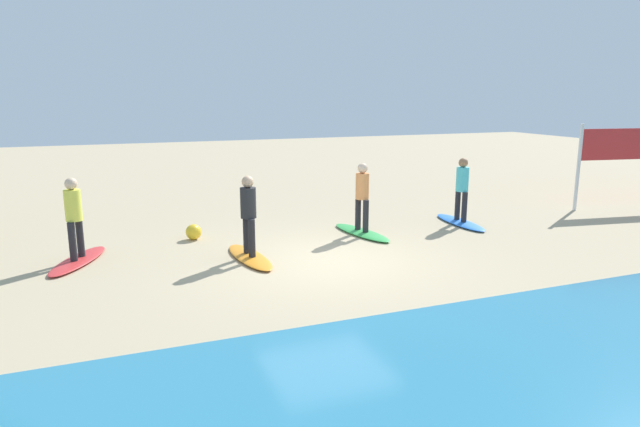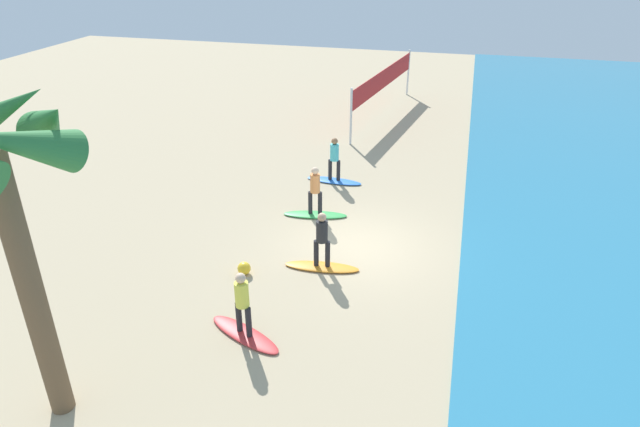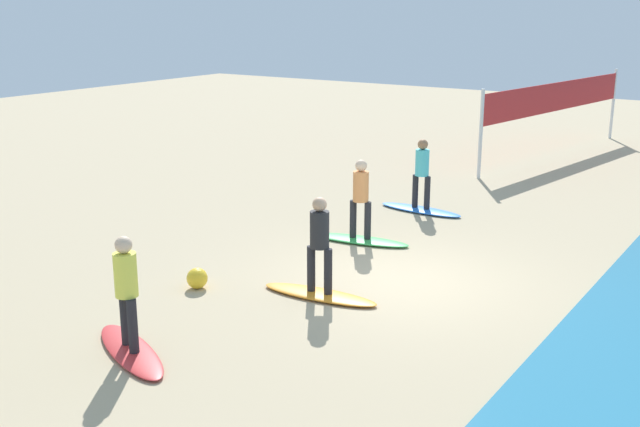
% 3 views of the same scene
% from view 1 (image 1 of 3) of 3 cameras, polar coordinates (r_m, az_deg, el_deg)
% --- Properties ---
extents(ground_plane, '(60.00, 60.00, 0.00)m').
position_cam_1_polar(ground_plane, '(11.33, 0.67, -4.93)').
color(ground_plane, tan).
extents(surfboard_blue, '(0.68, 2.13, 0.09)m').
position_cam_1_polar(surfboard_blue, '(14.96, 14.17, -0.88)').
color(surfboard_blue, blue).
rests_on(surfboard_blue, ground).
extents(surfer_blue, '(0.32, 0.46, 1.64)m').
position_cam_1_polar(surfer_blue, '(14.77, 14.37, 2.87)').
color(surfer_blue, '#232328').
rests_on(surfer_blue, surfboard_blue).
extents(surfboard_green, '(0.90, 2.16, 0.09)m').
position_cam_1_polar(surfboard_green, '(13.49, 4.29, -1.95)').
color(surfboard_green, green).
rests_on(surfboard_green, ground).
extents(surfer_green, '(0.32, 0.46, 1.64)m').
position_cam_1_polar(surfer_green, '(13.28, 4.35, 2.20)').
color(surfer_green, '#232328').
rests_on(surfer_green, surfboard_green).
extents(surfboard_orange, '(0.76, 2.14, 0.09)m').
position_cam_1_polar(surfboard_orange, '(11.56, -7.22, -4.43)').
color(surfboard_orange, orange).
rests_on(surfboard_orange, ground).
extents(surfer_orange, '(0.32, 0.46, 1.64)m').
position_cam_1_polar(surfer_orange, '(11.32, -7.36, 0.38)').
color(surfer_orange, '#232328').
rests_on(surfer_orange, surfboard_orange).
extents(surfboard_red, '(1.38, 2.14, 0.09)m').
position_cam_1_polar(surfboard_red, '(12.24, -23.54, -4.44)').
color(surfboard_red, red).
rests_on(surfboard_red, ground).
extents(surfer_red, '(0.32, 0.43, 1.64)m').
position_cam_1_polar(surfer_red, '(12.01, -23.94, 0.10)').
color(surfer_red, '#232328').
rests_on(surfer_red, surfboard_red).
extents(beach_ball, '(0.37, 0.37, 0.37)m').
position_cam_1_polar(beach_ball, '(13.26, -12.84, -1.86)').
color(beach_ball, yellow).
rests_on(beach_ball, ground).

